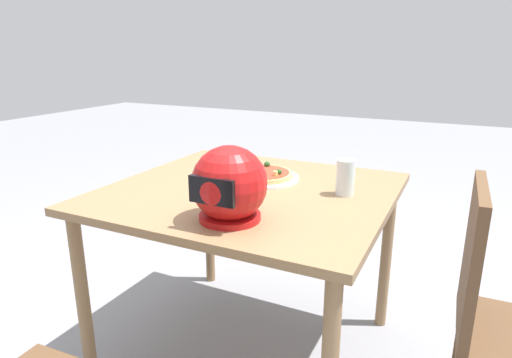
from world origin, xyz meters
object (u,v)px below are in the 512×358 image
dining_table (250,208)px  drinking_glass (345,177)px  pizza (262,174)px  chair_side (499,315)px  motorcycle_helmet (229,185)px

dining_table → drinking_glass: size_ratio=7.96×
pizza → chair_side: (-0.91, 0.26, -0.26)m
dining_table → pizza: pizza is taller
dining_table → pizza: size_ratio=4.15×
motorcycle_helmet → chair_side: motorcycle_helmet is taller
motorcycle_helmet → chair_side: 0.90m
pizza → drinking_glass: drinking_glass is taller
pizza → motorcycle_helmet: size_ratio=1.07×
pizza → chair_side: bearing=164.1°
motorcycle_helmet → drinking_glass: 0.49m
pizza → motorcycle_helmet: motorcycle_helmet is taller
dining_table → chair_side: 0.92m
pizza → drinking_glass: size_ratio=1.92×
drinking_glass → chair_side: bearing=158.9°
motorcycle_helmet → drinking_glass: motorcycle_helmet is taller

